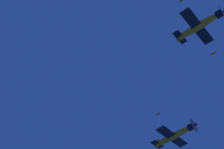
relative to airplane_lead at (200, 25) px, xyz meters
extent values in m
ellipsoid|color=orange|center=(-0.22, 0.13, -0.01)|extent=(6.55, 4.73, 1.45)
cylinder|color=black|center=(2.46, -1.47, 0.03)|extent=(1.52, 1.68, 1.41)
cone|color=red|center=(3.03, -1.82, 0.04)|extent=(0.96, 0.94, 0.67)
cylinder|color=#3F3F47|center=(2.90, -1.74, 0.04)|extent=(1.64, 2.65, 3.09)
cube|color=black|center=(-0.43, 0.18, -0.17)|extent=(5.35, 7.64, 3.45)
ellipsoid|color=orange|center=(1.60, 3.52, -1.79)|extent=(0.96, 0.75, 0.33)
ellipsoid|color=orange|center=(-2.45, -3.17, 1.45)|extent=(0.96, 0.75, 0.33)
cube|color=black|center=(-2.77, 1.68, 0.00)|extent=(2.27, 2.96, 1.28)
cube|color=orange|center=(-2.73, 1.88, 0.47)|extent=(1.26, 1.05, 1.11)
ellipsoid|color=#1E232D|center=(0.12, 0.11, 0.39)|extent=(1.80, 1.58, 0.90)
ellipsoid|color=orange|center=(-3.80, 18.38, -1.18)|extent=(6.56, 4.73, 1.44)
cylinder|color=black|center=(-1.12, 16.78, -1.16)|extent=(1.53, 1.69, 1.42)
cone|color=red|center=(-0.55, 16.44, -1.15)|extent=(0.96, 0.94, 0.68)
cylinder|color=#3F3F47|center=(-0.68, 16.52, -1.15)|extent=(1.64, 2.67, 3.11)
cube|color=black|center=(-4.01, 18.43, -1.34)|extent=(5.33, 7.58, 3.59)
ellipsoid|color=orange|center=(-6.01, 15.11, 0.35)|extent=(0.96, 0.75, 0.33)
cube|color=black|center=(-6.35, 19.93, -1.16)|extent=(2.26, 2.94, 1.33)
cube|color=orange|center=(-6.31, 20.15, -0.69)|extent=(1.27, 1.06, 1.09)
ellipsoid|color=#1E232D|center=(-3.45, 18.37, -0.79)|extent=(1.80, 1.58, 0.90)
camera|label=1|loc=(-9.88, -29.99, -57.40)|focal=75.77mm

